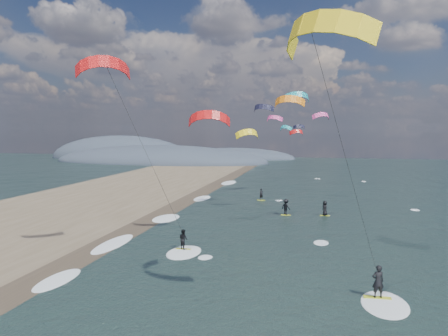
# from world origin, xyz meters

# --- Properties ---
(wet_sand_strip) EXTENTS (3.00, 240.00, 0.00)m
(wet_sand_strip) POSITION_xyz_m (-12.00, 10.00, 0.00)
(wet_sand_strip) COLOR #382D23
(wet_sand_strip) RESTS_ON ground
(coastal_hills) EXTENTS (80.00, 41.00, 15.00)m
(coastal_hills) POSITION_xyz_m (-44.84, 107.86, 0.00)
(coastal_hills) COLOR #3D4756
(coastal_hills) RESTS_ON ground
(kitesurfer_near_a) EXTENTS (8.06, 9.60, 15.45)m
(kitesurfer_near_a) POSITION_xyz_m (5.95, 2.28, 11.97)
(kitesurfer_near_a) COLOR #BCC823
(kitesurfer_near_a) RESTS_ON ground
(kitesurfer_near_b) EXTENTS (7.04, 8.94, 15.27)m
(kitesurfer_near_b) POSITION_xyz_m (-7.32, 10.39, 9.89)
(kitesurfer_near_b) COLOR #BCC823
(kitesurfer_near_b) RESTS_ON ground
(far_kitesurfers) EXTENTS (9.54, 10.58, 1.86)m
(far_kitesurfers) POSITION_xyz_m (2.73, 32.20, 0.90)
(far_kitesurfers) COLOR #BCC823
(far_kitesurfers) RESTS_ON ground
(bg_kite_field) EXTENTS (13.47, 78.33, 6.61)m
(bg_kite_field) POSITION_xyz_m (-0.36, 52.51, 11.82)
(bg_kite_field) COLOR red
(bg_kite_field) RESTS_ON ground
(shoreline_surf) EXTENTS (2.40, 79.40, 0.11)m
(shoreline_surf) POSITION_xyz_m (-10.80, 14.75, 0.00)
(shoreline_surf) COLOR white
(shoreline_surf) RESTS_ON ground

